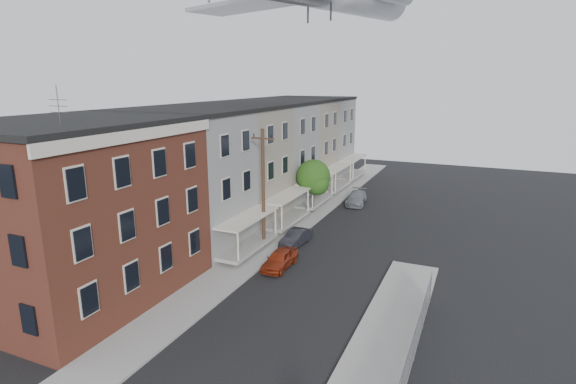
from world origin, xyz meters
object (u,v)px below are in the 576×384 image
(car_near, at_px, (280,259))
(car_mid, at_px, (296,237))
(street_tree, at_px, (314,178))
(car_far, at_px, (357,198))
(utility_pole, at_px, (263,188))

(car_near, bearing_deg, car_mid, 99.19)
(street_tree, height_order, car_far, street_tree)
(street_tree, bearing_deg, car_far, 60.63)
(utility_pole, relative_size, car_mid, 2.55)
(utility_pole, height_order, car_far, utility_pole)
(street_tree, relative_size, car_mid, 1.47)
(car_mid, height_order, car_far, car_far)
(utility_pole, relative_size, car_near, 2.45)
(car_far, bearing_deg, car_mid, -102.16)
(utility_pole, height_order, car_near, utility_pole)
(utility_pole, xyz_separation_m, car_far, (3.13, 14.91, -4.03))
(utility_pole, distance_m, car_far, 15.76)
(car_far, bearing_deg, utility_pole, -109.18)
(utility_pole, distance_m, car_mid, 4.81)
(car_near, bearing_deg, utility_pole, 132.71)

